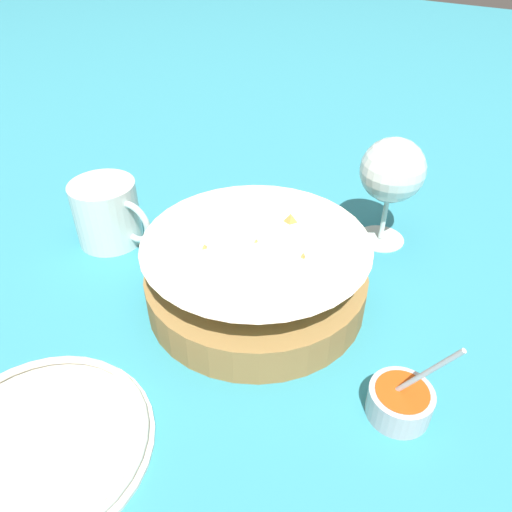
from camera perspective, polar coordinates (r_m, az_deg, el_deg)
ground_plane at (r=0.64m, az=0.12°, el=-4.09°), size 4.00×4.00×0.00m
food_basket at (r=0.60m, az=0.03°, el=-2.04°), size 0.27×0.27×0.10m
sauce_cup at (r=0.52m, az=16.15°, el=-15.59°), size 0.07×0.06×0.11m
wine_glass at (r=0.70m, az=15.30°, el=9.11°), size 0.09×0.09×0.16m
beer_mug at (r=0.74m, az=-16.56°, el=4.52°), size 0.13×0.09×0.09m
side_plate at (r=0.53m, az=-23.56°, el=-19.00°), size 0.21×0.21×0.01m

